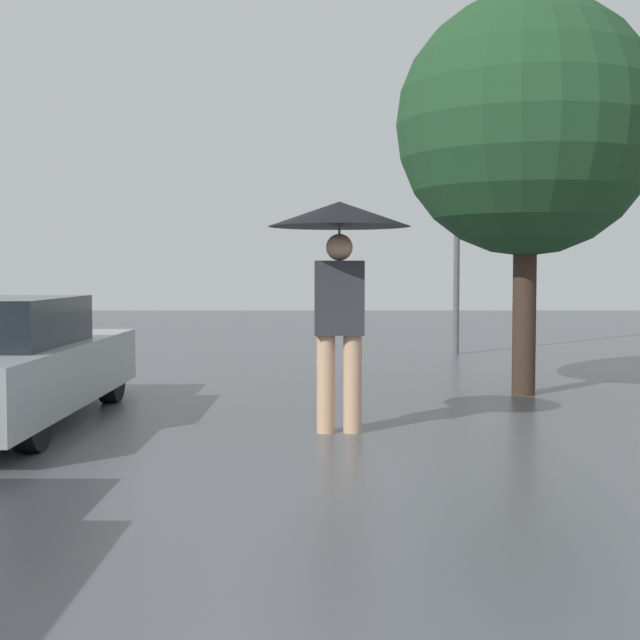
% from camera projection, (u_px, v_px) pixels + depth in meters
% --- Properties ---
extents(pedestrian, '(1.20, 1.20, 1.96)m').
position_uv_depth(pedestrian, '(337.00, 244.00, 7.49)').
color(pedestrian, tan).
rests_on(pedestrian, ground_plane).
extents(tree, '(2.87, 2.87, 4.41)m').
position_uv_depth(tree, '(524.00, 127.00, 9.78)').
color(tree, '#38281E').
rests_on(tree, ground_plane).
extents(street_lamp, '(0.34, 0.34, 5.09)m').
position_uv_depth(street_lamp, '(455.00, 140.00, 14.63)').
color(street_lamp, '#515456').
rests_on(street_lamp, ground_plane).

